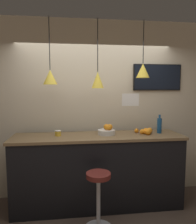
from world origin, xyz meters
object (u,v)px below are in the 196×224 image
juice_bottle (159,125)px  spread_jar (58,133)px  fruit_bowl (107,130)px  mounted_tv (157,77)px  bar_stool (98,194)px

juice_bottle → spread_jar: (-1.56, 0.00, -0.08)m
juice_bottle → spread_jar: juice_bottle is taller
fruit_bowl → mounted_tv: 1.27m
fruit_bowl → juice_bottle: 0.83m
bar_stool → juice_bottle: bearing=30.9°
fruit_bowl → juice_bottle: juice_bottle is taller
fruit_bowl → juice_bottle: size_ratio=0.90×
bar_stool → spread_jar: bearing=129.9°
juice_bottle → mounted_tv: (0.08, 0.35, 0.76)m
spread_jar → mounted_tv: size_ratio=0.11×
bar_stool → mounted_tv: (1.13, 0.97, 1.50)m
bar_stool → juice_bottle: juice_bottle is taller
spread_jar → mounted_tv: (1.65, 0.35, 0.84)m
bar_stool → juice_bottle: 1.42m
bar_stool → mounted_tv: bearing=40.8°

